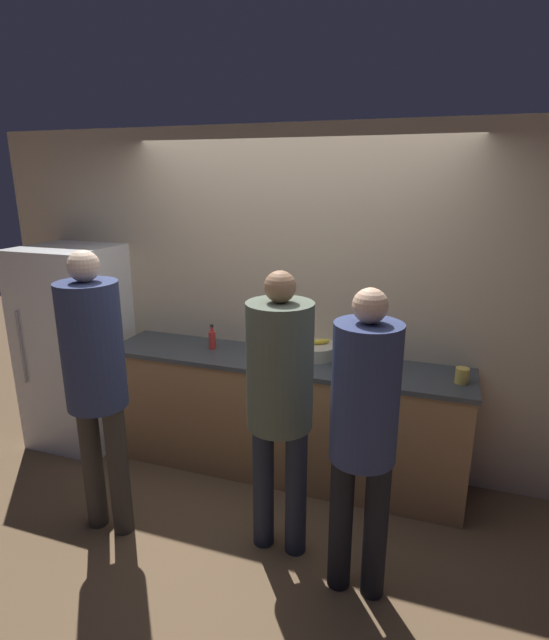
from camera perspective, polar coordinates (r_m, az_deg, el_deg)
ground_plane at (r=3.87m, az=-0.69°, el=-19.14°), size 14.00×14.00×0.00m
wall_back at (r=3.86m, az=2.36°, el=2.07°), size 5.20×0.06×2.60m
counter at (r=3.90m, az=0.98°, el=-10.82°), size 2.71×0.59×0.94m
refrigerator at (r=4.55m, az=-21.68°, el=-2.84°), size 0.72×0.72×1.69m
person_left at (r=3.21m, az=-19.84°, el=-5.44°), size 0.36×0.36×1.84m
person_center at (r=2.87m, az=0.60°, el=-7.91°), size 0.38×0.38×1.76m
person_right at (r=2.63m, az=10.16°, el=-11.49°), size 0.34×0.34×1.74m
fruit_bowl at (r=3.75m, az=4.61°, el=-3.38°), size 0.35×0.35×0.14m
utensil_crock at (r=3.62m, az=12.38°, el=-4.28°), size 0.11×0.11×0.25m
bottle_red at (r=3.91m, az=-7.14°, el=-2.21°), size 0.06×0.06×0.19m
bottle_green at (r=3.54m, az=7.07°, el=-4.15°), size 0.06×0.06×0.20m
cup_yellow at (r=3.48m, az=20.64°, el=-5.96°), size 0.09×0.09×0.10m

